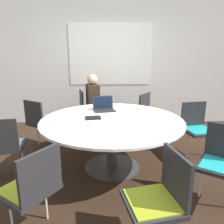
# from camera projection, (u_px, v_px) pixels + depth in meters

# --- Properties ---
(ground_plane) EXTENTS (16.00, 16.00, 0.00)m
(ground_plane) POSITION_uv_depth(u_px,v_px,m) (112.00, 167.00, 3.16)
(ground_plane) COLOR black
(wall_back) EXTENTS (8.00, 0.07, 2.70)m
(wall_back) POSITION_uv_depth(u_px,v_px,m) (110.00, 64.00, 4.92)
(wall_back) COLOR silver
(wall_back) RESTS_ON ground_plane
(conference_table) EXTENTS (1.93, 1.93, 0.73)m
(conference_table) POSITION_uv_depth(u_px,v_px,m) (112.00, 127.00, 3.00)
(conference_table) COLOR #333333
(conference_table) RESTS_ON ground_plane
(chair_0) EXTENTS (0.51, 0.53, 0.85)m
(chair_0) POSITION_uv_depth(u_px,v_px,m) (88.00, 107.00, 4.58)
(chair_0) COLOR #262628
(chair_0) RESTS_ON ground_plane
(chair_1) EXTENTS (0.60, 0.59, 0.85)m
(chair_1) POSITION_uv_depth(u_px,v_px,m) (40.00, 120.00, 3.68)
(chair_1) COLOR #262628
(chair_1) RESTS_ON ground_plane
(chair_2) EXTENTS (0.50, 0.48, 0.85)m
(chair_2) POSITION_uv_depth(u_px,v_px,m) (4.00, 143.00, 2.73)
(chair_2) COLOR #262628
(chair_2) RESTS_ON ground_plane
(chair_3) EXTENTS (0.59, 0.60, 0.85)m
(chair_3) POSITION_uv_depth(u_px,v_px,m) (32.00, 185.00, 1.86)
(chair_3) COLOR #262628
(chair_3) RESTS_ON ground_plane
(chair_4) EXTENTS (0.50, 0.52, 0.85)m
(chair_4) POSITION_uv_depth(u_px,v_px,m) (160.00, 194.00, 1.74)
(chair_4) COLOR #262628
(chair_4) RESTS_ON ground_plane
(chair_5) EXTENTS (0.60, 0.60, 0.85)m
(chair_5) POSITION_uv_depth(u_px,v_px,m) (223.00, 158.00, 2.33)
(chair_5) COLOR #262628
(chair_5) RESTS_ON ground_plane
(chair_6) EXTENTS (0.52, 0.50, 0.85)m
(chair_6) POSITION_uv_depth(u_px,v_px,m) (197.00, 125.00, 3.40)
(chair_6) COLOR #262628
(chair_6) RESTS_ON ground_plane
(chair_7) EXTENTS (0.60, 0.60, 0.85)m
(chair_7) POSITION_uv_depth(u_px,v_px,m) (150.00, 112.00, 4.16)
(chair_7) COLOR #262628
(chair_7) RESTS_ON ground_plane
(person_0) EXTENTS (0.32, 0.40, 1.20)m
(person_0) POSITION_uv_depth(u_px,v_px,m) (94.00, 100.00, 4.33)
(person_0) COLOR #2D2319
(person_0) RESTS_ON ground_plane
(laptop) EXTENTS (0.37, 0.31, 0.21)m
(laptop) POSITION_uv_depth(u_px,v_px,m) (104.00, 107.00, 3.41)
(laptop) COLOR #232326
(laptop) RESTS_ON conference_table
(spiral_notebook) EXTENTS (0.23, 0.18, 0.02)m
(spiral_notebook) POSITION_uv_depth(u_px,v_px,m) (93.00, 118.00, 2.99)
(spiral_notebook) COLOR black
(spiral_notebook) RESTS_ON conference_table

